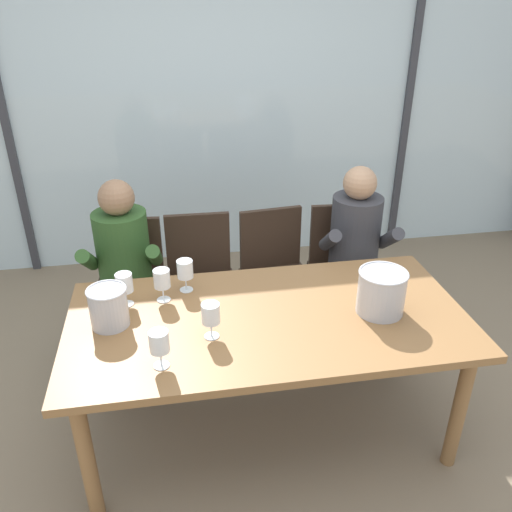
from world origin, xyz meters
TOP-DOWN VIEW (x-y plane):
  - ground at (0.00, 1.00)m, footprint 14.00×14.00m
  - window_glass_panel at (0.00, 2.16)m, footprint 7.13×0.03m
  - window_mullion_left at (-1.61, 2.14)m, footprint 0.06×0.06m
  - window_mullion_right at (1.61, 2.14)m, footprint 0.06×0.06m
  - hillside_vineyard at (0.00, 6.51)m, footprint 13.13×2.40m
  - dining_table at (0.00, 0.00)m, footprint 1.93×0.97m
  - chair_near_curtain at (-0.72, 0.92)m, footprint 0.48×0.48m
  - chair_left_of_center at (-0.27, 0.92)m, footprint 0.45×0.45m
  - chair_center at (0.23, 0.92)m, footprint 0.48×0.48m
  - chair_right_of_center at (0.69, 0.91)m, footprint 0.47×0.47m
  - person_olive_shirt at (-0.73, 0.76)m, footprint 0.47×0.61m
  - person_charcoal_jacket at (0.73, 0.76)m, footprint 0.49×0.63m
  - ice_bucket_primary at (0.55, -0.05)m, footprint 0.24×0.24m
  - ice_bucket_secondary at (-0.75, 0.06)m, footprint 0.19×0.19m
  - wine_glass_by_left_taster at (-0.29, -0.12)m, footprint 0.08×0.08m
  - wine_glass_near_bucket at (-0.50, 0.23)m, footprint 0.08×0.08m
  - wine_glass_center_pour at (-0.38, 0.31)m, footprint 0.08×0.08m
  - wine_glass_by_right_taster at (-0.68, 0.22)m, footprint 0.08×0.08m
  - wine_glass_spare_empty at (-0.52, -0.29)m, footprint 0.08×0.08m

SIDE VIEW (x-z plane):
  - ground at x=0.00m, z-range 0.00..0.00m
  - chair_near_curtain at x=-0.72m, z-range 0.07..0.94m
  - chair_left_of_center at x=-0.27m, z-range 0.07..0.94m
  - chair_center at x=0.23m, z-range 0.07..0.94m
  - chair_right_of_center at x=0.69m, z-range 0.07..0.94m
  - dining_table at x=0.00m, z-range 0.29..1.03m
  - person_olive_shirt at x=-0.73m, z-range 0.08..1.27m
  - person_charcoal_jacket at x=0.73m, z-range 0.08..1.27m
  - ice_bucket_secondary at x=-0.75m, z-range 0.74..0.94m
  - ice_bucket_primary at x=0.55m, z-range 0.74..0.96m
  - wine_glass_by_left_taster at x=-0.29m, z-range 0.77..0.94m
  - wine_glass_near_bucket at x=-0.50m, z-range 0.77..0.94m
  - wine_glass_center_pour at x=-0.38m, z-range 0.77..0.94m
  - wine_glass_by_right_taster at x=-0.68m, z-range 0.77..0.94m
  - wine_glass_spare_empty at x=-0.52m, z-range 0.77..0.94m
  - hillside_vineyard at x=0.00m, z-range 0.00..1.93m
  - window_glass_panel at x=0.00m, z-range 0.00..2.60m
  - window_mullion_left at x=-1.61m, z-range 0.00..2.60m
  - window_mullion_right at x=1.61m, z-range 0.00..2.60m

